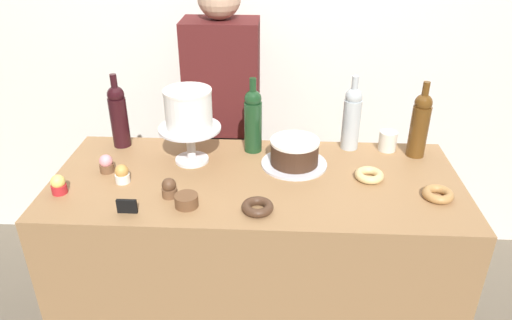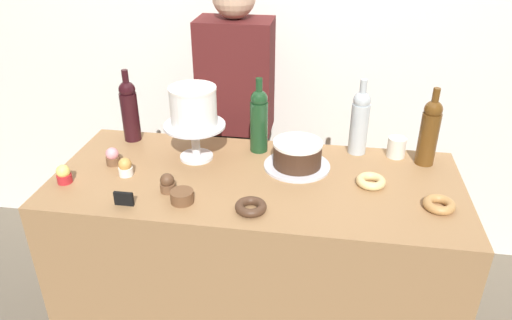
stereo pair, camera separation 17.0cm
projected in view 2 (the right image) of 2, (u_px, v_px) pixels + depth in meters
The scene contains 21 objects.
back_wall at pixel (283, 28), 2.51m from camera, with size 6.00×0.05×2.60m.
display_counter at pixel (256, 269), 2.11m from camera, with size 1.59×0.68×0.92m.
cake_stand_pedestal at pixel (195, 135), 1.99m from camera, with size 0.25×0.25×0.15m.
white_layer_cake at pixel (193, 106), 1.93m from camera, with size 0.19×0.19×0.16m.
silver_serving_platter at pixel (297, 166), 1.96m from camera, with size 0.27×0.27×0.01m.
chocolate_round_cake at pixel (297, 153), 1.94m from camera, with size 0.20×0.20×0.10m.
wine_bottle_amber at pixel (429, 131), 1.93m from camera, with size 0.08×0.08×0.33m.
wine_bottle_dark_red at pixel (130, 110), 2.13m from camera, with size 0.08×0.08×0.33m.
wine_bottle_clear at pixel (360, 121), 2.02m from camera, with size 0.08×0.08×0.33m.
wine_bottle_green at pixel (259, 119), 2.03m from camera, with size 0.08×0.08×0.33m.
cupcake_strawberry at pixel (113, 157), 1.97m from camera, with size 0.06×0.06×0.07m.
cupcake_chocolate at pixel (167, 183), 1.78m from camera, with size 0.06×0.06×0.07m.
cupcake_lemon at pixel (64, 174), 1.84m from camera, with size 0.06×0.06×0.07m.
cupcake_caramel at pixel (125, 167), 1.89m from camera, with size 0.06×0.06×0.07m.
donut_chocolate at pixel (251, 207), 1.68m from camera, with size 0.11×0.11×0.03m.
donut_glazed at pixel (371, 181), 1.83m from camera, with size 0.11×0.11×0.03m.
donut_maple at pixel (439, 204), 1.69m from camera, with size 0.11×0.11×0.03m.
cookie_stack at pixel (182, 197), 1.73m from camera, with size 0.08×0.08×0.04m.
price_sign_chalkboard at pixel (124, 199), 1.71m from camera, with size 0.07×0.01×0.05m.
coffee_cup_ceramic at pixel (396, 147), 2.03m from camera, with size 0.08×0.08×0.09m.
barista_figure at pixel (237, 130), 2.49m from camera, with size 0.36×0.22×1.60m.
Camera 2 is at (0.25, -1.61, 1.88)m, focal length 33.91 mm.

